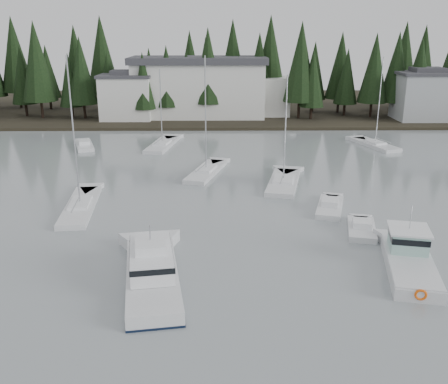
# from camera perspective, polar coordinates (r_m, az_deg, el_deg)

# --- Properties ---
(far_shore_land) EXTENTS (240.00, 54.00, 1.00)m
(far_shore_land) POSITION_cam_1_polar(r_m,az_deg,el_deg) (110.80, 0.06, 9.69)
(far_shore_land) COLOR black
(far_shore_land) RESTS_ON ground
(conifer_treeline) EXTENTS (200.00, 22.00, 20.00)m
(conifer_treeline) POSITION_cam_1_polar(r_m,az_deg,el_deg) (99.93, 0.13, 8.78)
(conifer_treeline) COLOR black
(conifer_treeline) RESTS_ON ground
(house_west) EXTENTS (9.54, 7.42, 8.75)m
(house_west) POSITION_cam_1_polar(r_m,az_deg,el_deg) (93.82, -11.06, 10.71)
(house_west) COLOR silver
(house_west) RESTS_ON ground
(house_east_a) EXTENTS (10.60, 8.48, 9.25)m
(house_east_a) POSITION_cam_1_polar(r_m,az_deg,el_deg) (98.63, 21.97, 10.25)
(house_east_a) COLOR #999EA0
(house_east_a) RESTS_ON ground
(harbor_inn) EXTENTS (29.50, 11.50, 10.90)m
(harbor_inn) POSITION_cam_1_polar(r_m,az_deg,el_deg) (95.53, -1.65, 11.84)
(harbor_inn) COLOR silver
(harbor_inn) RESTS_ON ground
(cabin_cruiser_center) EXTENTS (5.03, 11.25, 4.67)m
(cabin_cruiser_center) POSITION_cam_1_polar(r_m,az_deg,el_deg) (33.83, -8.22, -9.22)
(cabin_cruiser_center) COLOR silver
(cabin_cruiser_center) RESTS_ON ground
(lobster_boat_teal) EXTENTS (4.85, 9.24, 4.89)m
(lobster_boat_teal) POSITION_cam_1_polar(r_m,az_deg,el_deg) (37.77, 20.40, -7.42)
(lobster_boat_teal) COLOR silver
(lobster_boat_teal) RESTS_ON ground
(sailboat_0) EXTENTS (5.06, 10.01, 13.98)m
(sailboat_0) POSITION_cam_1_polar(r_m,az_deg,el_deg) (58.67, -2.04, 2.19)
(sailboat_0) COLOR silver
(sailboat_0) RESTS_ON ground
(sailboat_4) EXTENTS (3.61, 11.17, 14.58)m
(sailboat_4) POSITION_cam_1_polar(r_m,az_deg,el_deg) (48.98, -16.06, -1.78)
(sailboat_4) COLOR silver
(sailboat_4) RESTS_ON ground
(sailboat_6) EXTENTS (5.30, 9.30, 13.16)m
(sailboat_6) POSITION_cam_1_polar(r_m,az_deg,el_deg) (75.87, 16.88, 5.07)
(sailboat_6) COLOR silver
(sailboat_6) RESTS_ON ground
(sailboat_7) EXTENTS (5.00, 10.08, 12.30)m
(sailboat_7) POSITION_cam_1_polar(r_m,az_deg,el_deg) (54.83, 6.79, 0.91)
(sailboat_7) COLOR silver
(sailboat_7) RESTS_ON ground
(sailboat_8) EXTENTS (4.36, 10.72, 11.51)m
(sailboat_8) POSITION_cam_1_polar(r_m,az_deg,el_deg) (73.16, -7.05, 5.24)
(sailboat_8) COLOR silver
(sailboat_8) RESTS_ON ground
(runabout_1) EXTENTS (3.84, 6.53, 1.42)m
(runabout_1) POSITION_cam_1_polar(r_m,az_deg,el_deg) (47.94, 12.00, -1.82)
(runabout_1) COLOR silver
(runabout_1) RESTS_ON ground
(runabout_3) EXTENTS (4.30, 7.28, 1.42)m
(runabout_3) POSITION_cam_1_polar(r_m,az_deg,el_deg) (74.82, -15.64, 5.05)
(runabout_3) COLOR silver
(runabout_3) RESTS_ON ground
(runabout_4) EXTENTS (3.24, 5.38, 1.42)m
(runabout_4) POSITION_cam_1_polar(r_m,az_deg,el_deg) (43.33, 15.44, -4.26)
(runabout_4) COLOR silver
(runabout_4) RESTS_ON ground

